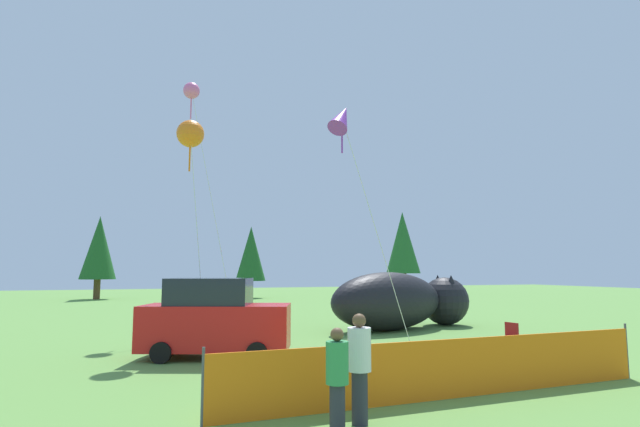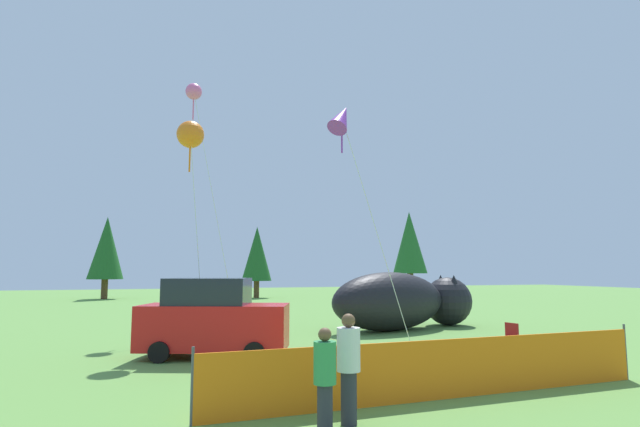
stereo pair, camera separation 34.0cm
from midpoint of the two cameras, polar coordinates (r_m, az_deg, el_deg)
ground_plane at (r=13.56m, az=9.01°, el=-17.02°), size 120.00×120.00×0.00m
parked_car at (r=15.01m, az=-11.46°, el=-11.75°), size 4.51×3.05×2.27m
folding_chair at (r=16.66m, az=21.33°, el=-12.90°), size 0.61×0.61×0.89m
inflatable_cat at (r=21.86m, az=9.87°, el=-10.03°), size 7.61×4.02×2.42m
safety_fence at (r=10.58m, az=15.23°, el=-16.75°), size 9.80×0.41×1.25m
spectator_in_green_shirt at (r=8.57m, az=4.48°, el=-16.72°), size 0.39×0.39×1.78m
spectator_in_blue_shirt at (r=8.01m, az=1.84°, el=-18.11°), size 0.35×0.35×1.61m
kite_orange_flower at (r=17.80m, az=-14.05°, el=8.69°), size 0.95×2.41×7.59m
kite_purple_delta at (r=18.23m, az=3.08°, el=10.80°), size 3.18×1.35×8.63m
kite_pink_octopus at (r=23.64m, az=-13.79°, el=13.19°), size 2.20×2.57×10.85m
horizon_tree_east at (r=57.17m, az=10.37°, el=-3.30°), size 3.82×3.82×9.11m
horizon_tree_west at (r=46.26m, az=-7.01°, el=-4.61°), size 2.73×2.73×6.51m
horizon_tree_mid at (r=47.95m, az=-23.04°, el=-3.66°), size 3.04×3.04×7.25m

